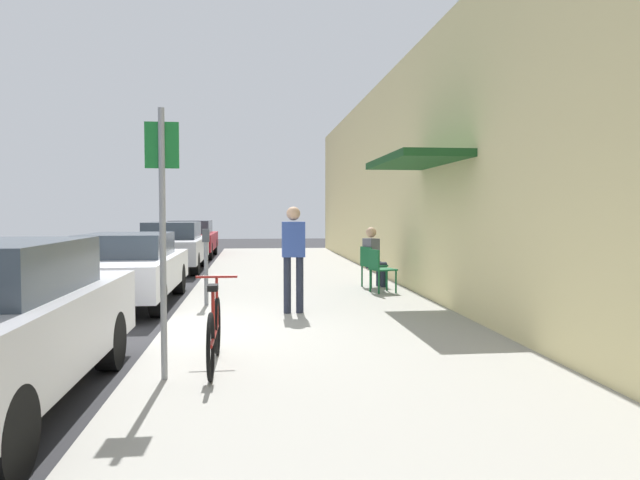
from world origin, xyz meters
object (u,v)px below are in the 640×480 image
object	(u,v)px
street_sign	(163,222)
seated_patron_1	(373,255)
cafe_chair_0	(379,268)
pedestrian_standing	(293,251)
parking_meter	(206,261)
parked_car_2	(172,246)
parked_car_1	(126,267)
bicycle_0	(214,333)
cafe_chair_1	(371,264)
parked_car_3	(191,238)

from	to	relation	value
street_sign	seated_patron_1	size ratio (longest dim) A/B	2.02
street_sign	cafe_chair_0	world-z (taller)	street_sign
cafe_chair_0	pedestrian_standing	xyz separation A→B (m)	(-1.87, -2.14, 0.50)
parking_meter	parked_car_2	bearing A→B (deg)	102.08
parked_car_1	bicycle_0	xyz separation A→B (m)	(1.95, -5.08, -0.22)
parked_car_2	cafe_chair_1	bearing A→B (deg)	-46.81
street_sign	cafe_chair_0	distance (m)	6.69
parked_car_2	cafe_chair_1	xyz separation A→B (m)	(4.87, -5.19, -0.12)
parked_car_1	parking_meter	bearing A→B (deg)	-32.62
parked_car_3	cafe_chair_0	size ratio (longest dim) A/B	5.06
parked_car_3	pedestrian_standing	bearing A→B (deg)	-77.40
parked_car_3	seated_patron_1	world-z (taller)	same
bicycle_0	cafe_chair_1	distance (m)	6.80
bicycle_0	cafe_chair_1	xyz separation A→B (m)	(2.92, 6.13, 0.14)
street_sign	pedestrian_standing	distance (m)	3.88
cafe_chair_0	parked_car_2	bearing A→B (deg)	128.86
parked_car_3	cafe_chair_1	size ratio (longest dim) A/B	5.06
parked_car_2	cafe_chair_0	world-z (taller)	parked_car_2
street_sign	cafe_chair_1	xyz separation A→B (m)	(3.37, 6.54, -1.02)
cafe_chair_1	pedestrian_standing	size ratio (longest dim) A/B	0.51
street_sign	bicycle_0	bearing A→B (deg)	41.97
parked_car_2	bicycle_0	world-z (taller)	parked_car_2
parked_car_2	seated_patron_1	bearing A→B (deg)	-46.37
parked_car_2	parking_meter	bearing A→B (deg)	-77.92
parking_meter	cafe_chair_1	xyz separation A→B (m)	(3.32, 2.05, -0.26)
parked_car_2	parked_car_3	world-z (taller)	parked_car_2
cafe_chair_0	cafe_chair_1	xyz separation A→B (m)	(0.00, 0.85, 0.00)
parked_car_1	seated_patron_1	world-z (taller)	seated_patron_1
parked_car_2	street_sign	xyz separation A→B (m)	(1.50, -11.73, 0.90)
seated_patron_1	parked_car_1	bearing A→B (deg)	-167.65
cafe_chair_1	bicycle_0	bearing A→B (deg)	-115.46
seated_patron_1	parked_car_3	bearing A→B (deg)	115.37
parked_car_3	cafe_chair_0	xyz separation A→B (m)	(4.87, -11.27, -0.11)
parking_meter	bicycle_0	bearing A→B (deg)	-84.40
cafe_chair_0	parking_meter	bearing A→B (deg)	-160.18
parked_car_3	pedestrian_standing	size ratio (longest dim) A/B	2.59
parked_car_1	pedestrian_standing	distance (m)	3.59
bicycle_0	parking_meter	bearing A→B (deg)	95.60
parked_car_1	parking_meter	xyz separation A→B (m)	(1.55, -0.99, 0.18)
parked_car_3	cafe_chair_1	distance (m)	11.50
street_sign	seated_patron_1	bearing A→B (deg)	62.41
bicycle_0	cafe_chair_0	distance (m)	6.03
parked_car_3	cafe_chair_1	bearing A→B (deg)	-64.93
street_sign	cafe_chair_0	xyz separation A→B (m)	(3.37, 5.68, -1.02)
parked_car_1	street_sign	xyz separation A→B (m)	(1.50, -5.48, 0.94)
parking_meter	street_sign	world-z (taller)	street_sign
street_sign	parking_meter	bearing A→B (deg)	89.36
street_sign	pedestrian_standing	world-z (taller)	street_sign
parked_car_1	street_sign	distance (m)	5.76
parked_car_2	seated_patron_1	distance (m)	7.14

